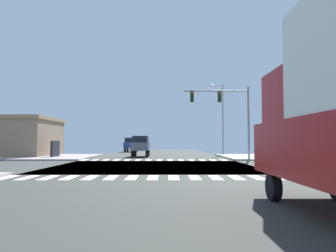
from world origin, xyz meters
TOP-DOWN VIEW (x-y plane):
  - ground at (0.00, 0.00)m, footprint 90.00×90.00m
  - sidewalk_corner_ne at (13.00, 12.00)m, footprint 12.00×12.00m
  - sidewalk_corner_nw at (-13.00, 12.00)m, footprint 12.00×12.00m
  - crosswalk_near at (-0.25, -7.30)m, footprint 13.50×2.00m
  - crosswalk_far at (-0.25, 7.30)m, footprint 13.50×2.00m
  - traffic_signal_mast at (6.27, 6.93)m, footprint 6.08×0.55m
  - street_lamp at (7.91, 18.08)m, footprint 1.78×0.32m
  - bank_building at (-17.59, 14.41)m, footprint 12.36×8.91m
  - suv_farside_2 at (-2.00, 13.70)m, footprint 1.96×4.60m
  - pickup_crossing_1 at (-5.00, 30.88)m, footprint 2.00×5.10m

SIDE VIEW (x-z plane):
  - ground at x=0.00m, z-range -0.05..0.00m
  - crosswalk_near at x=-0.25m, z-range 0.00..0.01m
  - crosswalk_far at x=-0.25m, z-range 0.00..0.01m
  - sidewalk_corner_ne at x=13.00m, z-range 0.00..0.14m
  - sidewalk_corner_nw at x=-13.00m, z-range 0.00..0.14m
  - pickup_crossing_1 at x=-5.00m, z-range 0.12..2.47m
  - suv_farside_2 at x=-2.00m, z-range 0.22..2.56m
  - bank_building at x=-17.59m, z-range 0.01..4.50m
  - traffic_signal_mast at x=6.27m, z-range 1.61..8.46m
  - street_lamp at x=7.91m, z-range 0.81..9.89m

